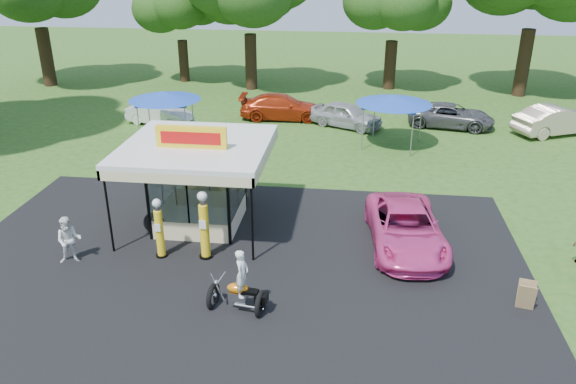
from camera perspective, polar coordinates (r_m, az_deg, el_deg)
name	(u,v)px	position (r m, az deg, el deg)	size (l,w,h in m)	color
ground	(222,300)	(17.94, -6.73, -10.82)	(120.00, 120.00, 0.00)	#2B541A
asphalt_apron	(235,266)	(19.56, -5.39, -7.49)	(20.00, 14.00, 0.04)	black
gas_station_kiosk	(199,183)	(21.82, -9.06, 0.94)	(5.40, 5.40, 4.18)	white
gas_pump_left	(159,230)	(20.04, -12.94, -3.76)	(0.42, 0.42, 2.25)	black
gas_pump_right	(204,227)	(19.61, -8.51, -3.52)	(0.48, 0.48, 2.57)	black
motorcycle	(240,287)	(16.96, -4.87, -9.58)	(1.87, 1.09, 2.16)	black
spare_tires	(155,224)	(22.05, -13.40, -3.14)	(0.96, 0.58, 0.82)	black
a_frame_sign	(526,296)	(18.60, 23.04, -9.71)	(0.55, 0.57, 0.92)	#593819
kiosk_car	(214,191)	(24.28, -7.49, 0.12)	(1.13, 2.82, 0.96)	yellow
pink_sedan	(406,228)	(20.81, 11.88, -3.58)	(2.50, 5.42, 1.51)	#E93F90
spectator_west	(69,240)	(20.73, -21.35, -4.58)	(0.84, 0.66, 1.73)	white
bg_car_a	(160,114)	(35.65, -12.92, 7.78)	(1.44, 4.12, 1.36)	white
bg_car_b	(282,107)	(35.88, -0.59, 8.64)	(2.17, 5.33, 1.55)	#A7290C
bg_car_c	(346,115)	(34.40, 5.94, 7.80)	(1.77, 4.39, 1.50)	#A9AAAE
bg_car_d	(451,116)	(35.63, 16.24, 7.46)	(2.34, 5.07, 1.41)	#4E4D50
bg_car_e	(557,120)	(36.33, 25.62, 6.59)	(1.77, 5.08, 1.67)	#C0AB92
tent_west	(165,96)	(32.17, -12.42, 9.49)	(3.96, 3.96, 2.77)	gray
tent_east	(394,100)	(30.89, 10.73, 9.18)	(4.07, 4.07, 2.84)	gray
oak_far_b	(180,7)	(46.51, -10.94, 17.95)	(7.55, 7.55, 9.01)	black
oak_far_d	(395,2)	(43.84, 10.79, 18.43)	(8.38, 8.38, 9.98)	black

